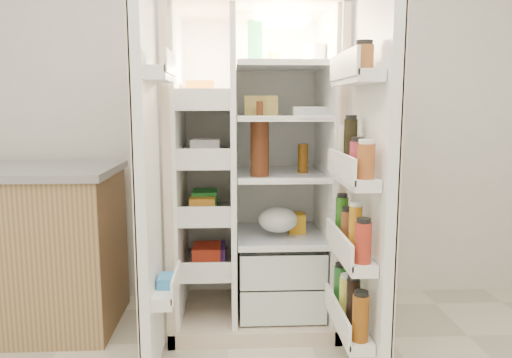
{
  "coord_description": "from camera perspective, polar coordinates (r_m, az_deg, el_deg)",
  "views": [
    {
      "loc": [
        0.03,
        -1.13,
        1.26
      ],
      "look_at": [
        0.15,
        1.25,
        0.9
      ],
      "focal_mm": 34.0,
      "sensor_mm": 36.0,
      "label": 1
    }
  ],
  "objects": [
    {
      "name": "freezer_door",
      "position": [
        2.25,
        -12.56,
        -1.14
      ],
      "size": [
        0.15,
        0.4,
        1.72
      ],
      "color": "white",
      "rests_on": "floor"
    },
    {
      "name": "wall_back",
      "position": [
        3.13,
        -3.44,
        10.16
      ],
      "size": [
        4.0,
        0.02,
        2.7
      ],
      "primitive_type": "cube",
      "color": "white",
      "rests_on": "floor"
    },
    {
      "name": "kitchen_counter",
      "position": [
        3.12,
        -27.49,
        -7.23
      ],
      "size": [
        1.28,
        0.68,
        0.93
      ],
      "color": "#A88454",
      "rests_on": "floor"
    },
    {
      "name": "fridge_door",
      "position": [
        2.21,
        12.96,
        -1.88
      ],
      "size": [
        0.17,
        0.58,
        1.72
      ],
      "color": "white",
      "rests_on": "floor"
    },
    {
      "name": "refrigerator",
      "position": [
        2.84,
        -0.09,
        -1.92
      ],
      "size": [
        0.92,
        0.7,
        1.8
      ],
      "color": "beige",
      "rests_on": "floor"
    }
  ]
}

